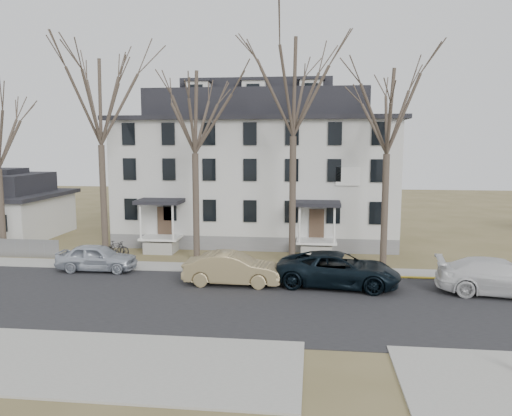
# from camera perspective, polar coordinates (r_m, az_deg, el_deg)

# --- Properties ---
(ground) EXTENTS (120.00, 120.00, 0.00)m
(ground) POSITION_cam_1_polar(r_m,az_deg,el_deg) (21.78, 0.29, -12.49)
(ground) COLOR brown
(ground) RESTS_ON ground
(main_road) EXTENTS (120.00, 10.00, 0.04)m
(main_road) POSITION_cam_1_polar(r_m,az_deg,el_deg) (23.66, 0.83, -10.84)
(main_road) COLOR #27272A
(main_road) RESTS_ON ground
(far_sidewalk) EXTENTS (120.00, 2.00, 0.08)m
(far_sidewalk) POSITION_cam_1_polar(r_m,az_deg,el_deg) (29.39, 2.01, -7.16)
(far_sidewalk) COLOR #A09F97
(far_sidewalk) RESTS_ON ground
(near_sidewalk_left) EXTENTS (20.00, 5.00, 0.08)m
(near_sidewalk_left) POSITION_cam_1_polar(r_m,az_deg,el_deg) (19.89, -26.00, -15.29)
(near_sidewalk_left) COLOR #A09F97
(near_sidewalk_left) RESTS_ON ground
(yellow_curb) EXTENTS (14.00, 0.25, 0.06)m
(yellow_curb) POSITION_cam_1_polar(r_m,az_deg,el_deg) (28.57, 12.00, -7.75)
(yellow_curb) COLOR gold
(yellow_curb) RESTS_ON ground
(boarding_house) EXTENTS (20.80, 12.36, 12.05)m
(boarding_house) POSITION_cam_1_polar(r_m,az_deg,el_deg) (38.58, 0.26, 4.47)
(boarding_house) COLOR slate
(boarding_house) RESTS_ON ground
(small_house) EXTENTS (8.70, 8.70, 5.00)m
(small_house) POSITION_cam_1_polar(r_m,az_deg,el_deg) (43.98, -26.93, -0.06)
(small_house) COLOR silver
(small_house) RESTS_ON ground
(tree_far_left) EXTENTS (8.40, 8.40, 13.72)m
(tree_far_left) POSITION_cam_1_polar(r_m,az_deg,el_deg) (33.03, -17.48, 12.22)
(tree_far_left) COLOR #473B31
(tree_far_left) RESTS_ON ground
(tree_mid_left) EXTENTS (7.80, 7.80, 12.74)m
(tree_mid_left) POSITION_cam_1_polar(r_m,az_deg,el_deg) (31.06, -7.05, 11.46)
(tree_mid_left) COLOR #473B31
(tree_mid_left) RESTS_ON ground
(tree_center) EXTENTS (9.00, 9.00, 14.70)m
(tree_center) POSITION_cam_1_polar(r_m,az_deg,el_deg) (30.37, 4.33, 14.39)
(tree_center) COLOR #473B31
(tree_center) RESTS_ON ground
(tree_mid_right) EXTENTS (7.80, 7.80, 12.74)m
(tree_mid_right) POSITION_cam_1_polar(r_m,az_deg,el_deg) (30.51, 14.89, 11.33)
(tree_mid_right) COLOR #473B31
(tree_mid_right) RESTS_ON ground
(car_silver) EXTENTS (4.63, 1.98, 1.56)m
(car_silver) POSITION_cam_1_polar(r_m,az_deg,el_deg) (30.49, -17.71, -5.47)
(car_silver) COLOR silver
(car_silver) RESTS_ON ground
(car_tan) EXTENTS (5.12, 1.83, 1.68)m
(car_tan) POSITION_cam_1_polar(r_m,az_deg,el_deg) (26.35, -2.69, -7.01)
(car_tan) COLOR #968257
(car_tan) RESTS_ON ground
(car_navy) EXTENTS (6.58, 3.62, 1.75)m
(car_navy) POSITION_cam_1_polar(r_m,az_deg,el_deg) (26.35, 9.40, -7.03)
(car_navy) COLOR black
(car_navy) RESTS_ON ground
(car_white) EXTENTS (6.28, 3.23, 1.74)m
(car_white) POSITION_cam_1_polar(r_m,az_deg,el_deg) (27.34, 26.13, -7.18)
(car_white) COLOR silver
(car_white) RESTS_ON ground
(bicycle_left) EXTENTS (1.63, 0.85, 0.82)m
(bicycle_left) POSITION_cam_1_polar(r_m,az_deg,el_deg) (34.77, -15.88, -4.43)
(bicycle_left) COLOR black
(bicycle_left) RESTS_ON ground
(bicycle_right) EXTENTS (1.66, 0.47, 1.00)m
(bicycle_right) POSITION_cam_1_polar(r_m,az_deg,el_deg) (34.00, -15.63, -4.54)
(bicycle_right) COLOR black
(bicycle_right) RESTS_ON ground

